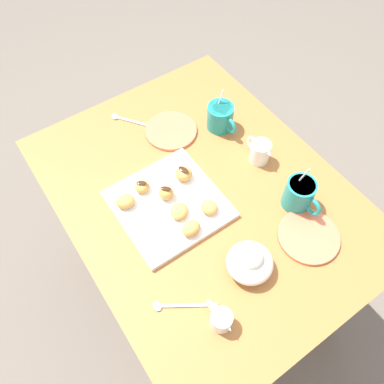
% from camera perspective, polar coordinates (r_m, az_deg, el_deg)
% --- Properties ---
extents(ground_plane, '(8.00, 8.00, 0.00)m').
position_cam_1_polar(ground_plane, '(1.79, 0.98, -13.16)').
color(ground_plane, '#665B51').
extents(dining_table, '(1.00, 0.77, 0.75)m').
position_cam_1_polar(dining_table, '(1.24, 1.39, -3.64)').
color(dining_table, '#A36633').
rests_on(dining_table, ground_plane).
extents(pastry_plate_square, '(0.29, 0.29, 0.02)m').
position_cam_1_polar(pastry_plate_square, '(1.09, -3.51, -1.82)').
color(pastry_plate_square, white).
rests_on(pastry_plate_square, dining_table).
extents(coffee_mug_teal_left, '(0.12, 0.09, 0.13)m').
position_cam_1_polar(coffee_mug_teal_left, '(1.25, 4.31, 11.24)').
color(coffee_mug_teal_left, teal).
rests_on(coffee_mug_teal_left, dining_table).
extents(coffee_mug_teal_right, '(0.12, 0.08, 0.15)m').
position_cam_1_polar(coffee_mug_teal_right, '(1.10, 15.82, -0.28)').
color(coffee_mug_teal_right, teal).
rests_on(coffee_mug_teal_right, dining_table).
extents(cream_pitcher_white, '(0.10, 0.06, 0.07)m').
position_cam_1_polar(cream_pitcher_white, '(1.18, 10.25, 5.97)').
color(cream_pitcher_white, white).
rests_on(cream_pitcher_white, dining_table).
extents(ice_cream_bowl, '(0.12, 0.12, 0.09)m').
position_cam_1_polar(ice_cream_bowl, '(0.98, 8.67, -10.31)').
color(ice_cream_bowl, white).
rests_on(ice_cream_bowl, dining_table).
extents(chocolate_sauce_pitcher, '(0.09, 0.05, 0.06)m').
position_cam_1_polar(chocolate_sauce_pitcher, '(0.94, 4.36, -18.48)').
color(chocolate_sauce_pitcher, white).
rests_on(chocolate_sauce_pitcher, dining_table).
extents(saucer_coral_left, '(0.17, 0.17, 0.01)m').
position_cam_1_polar(saucer_coral_left, '(1.09, 17.06, -6.37)').
color(saucer_coral_left, '#E5704C').
rests_on(saucer_coral_left, dining_table).
extents(saucer_coral_right, '(0.17, 0.17, 0.01)m').
position_cam_1_polar(saucer_coral_right, '(1.26, -3.17, 9.18)').
color(saucer_coral_right, '#E5704C').
rests_on(saucer_coral_right, dining_table).
extents(loose_spoon_near_saucer, '(0.10, 0.14, 0.01)m').
position_cam_1_polar(loose_spoon_near_saucer, '(0.97, -2.32, -16.65)').
color(loose_spoon_near_saucer, silver).
rests_on(loose_spoon_near_saucer, dining_table).
extents(loose_spoon_by_plate, '(0.14, 0.10, 0.01)m').
position_cam_1_polar(loose_spoon_by_plate, '(1.31, -9.59, 10.57)').
color(loose_spoon_by_plate, silver).
rests_on(loose_spoon_by_plate, dining_table).
extents(beignet_0, '(0.06, 0.06, 0.04)m').
position_cam_1_polar(beignet_0, '(1.08, -3.90, -0.12)').
color(beignet_0, '#D19347').
rests_on(beignet_0, pastry_plate_square).
extents(chocolate_drizzle_0, '(0.03, 0.03, 0.00)m').
position_cam_1_polar(chocolate_drizzle_0, '(1.06, -3.97, 0.51)').
color(chocolate_drizzle_0, '#381E11').
rests_on(chocolate_drizzle_0, beignet_0).
extents(beignet_1, '(0.07, 0.07, 0.03)m').
position_cam_1_polar(beignet_1, '(1.05, -1.95, -2.86)').
color(beignet_1, '#D19347').
rests_on(beignet_1, pastry_plate_square).
extents(beignet_2, '(0.05, 0.06, 0.04)m').
position_cam_1_polar(beignet_2, '(1.02, -0.13, -5.47)').
color(beignet_2, '#D19347').
rests_on(beignet_2, pastry_plate_square).
extents(beignet_3, '(0.06, 0.06, 0.04)m').
position_cam_1_polar(beignet_3, '(1.11, -1.26, 2.76)').
color(beignet_3, '#D19347').
rests_on(beignet_3, pastry_plate_square).
extents(chocolate_drizzle_3, '(0.04, 0.03, 0.00)m').
position_cam_1_polar(chocolate_drizzle_3, '(1.10, -1.28, 3.37)').
color(chocolate_drizzle_3, '#381E11').
rests_on(chocolate_drizzle_3, beignet_3).
extents(beignet_4, '(0.05, 0.05, 0.03)m').
position_cam_1_polar(beignet_4, '(1.06, 2.60, -2.30)').
color(beignet_4, '#D19347').
rests_on(beignet_4, pastry_plate_square).
extents(beignet_5, '(0.06, 0.06, 0.03)m').
position_cam_1_polar(beignet_5, '(1.10, -7.50, 0.83)').
color(beignet_5, '#D19347').
rests_on(beignet_5, pastry_plate_square).
extents(chocolate_drizzle_5, '(0.03, 0.03, 0.00)m').
position_cam_1_polar(chocolate_drizzle_5, '(1.09, -7.60, 1.34)').
color(chocolate_drizzle_5, '#381E11').
rests_on(chocolate_drizzle_5, beignet_5).
extents(beignet_6, '(0.06, 0.07, 0.03)m').
position_cam_1_polar(beignet_6, '(1.08, -9.98, -1.37)').
color(beignet_6, '#D19347').
rests_on(beignet_6, pastry_plate_square).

